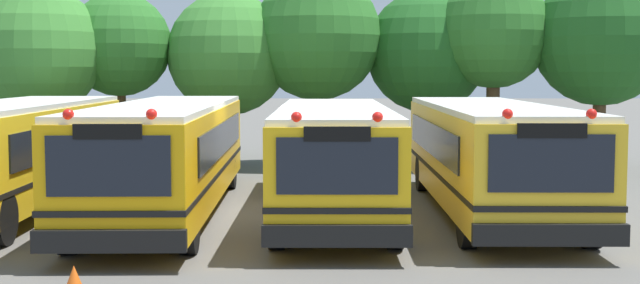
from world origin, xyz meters
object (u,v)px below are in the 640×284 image
at_px(school_bus_1, 168,152).
at_px(tree_3, 225,53).
at_px(tree_2, 119,45).
at_px(tree_4, 314,35).
at_px(school_bus_3, 489,153).
at_px(tree_5, 431,50).
at_px(tree_7, 600,39).
at_px(school_bus_0, 12,151).
at_px(tree_1, 35,50).
at_px(tree_6, 494,33).
at_px(school_bus_2, 333,154).

xyz_separation_m(school_bus_1, tree_3, (0.17, 9.60, 2.41)).
height_order(tree_2, tree_4, tree_4).
bearing_deg(school_bus_3, tree_5, -89.30).
relative_size(tree_4, tree_5, 1.09).
height_order(tree_3, tree_7, tree_7).
xyz_separation_m(tree_2, tree_5, (10.39, 0.83, -0.15)).
relative_size(school_bus_3, tree_4, 1.66).
xyz_separation_m(tree_5, tree_7, (5.15, -1.71, 0.31)).
xyz_separation_m(tree_3, tree_4, (3.00, -0.08, 0.59)).
height_order(school_bus_0, tree_1, tree_1).
bearing_deg(tree_6, tree_4, 173.60).
height_order(school_bus_3, tree_6, tree_6).
xyz_separation_m(tree_1, tree_6, (14.64, 0.89, 0.57)).
bearing_deg(school_bus_2, tree_4, -86.89).
distance_m(school_bus_1, tree_3, 9.90).
relative_size(tree_3, tree_7, 0.91).
xyz_separation_m(school_bus_2, tree_4, (-0.53, 9.54, 3.03)).
height_order(school_bus_1, tree_5, tree_5).
distance_m(school_bus_3, tree_2, 14.13).
height_order(tree_2, tree_3, tree_3).
xyz_separation_m(tree_5, tree_6, (1.88, -1.14, 0.54)).
distance_m(tree_2, tree_4, 6.45).
height_order(school_bus_0, tree_6, tree_6).
height_order(school_bus_2, school_bus_3, school_bus_3).
relative_size(tree_2, tree_3, 0.99).
distance_m(school_bus_2, tree_1, 12.54).
distance_m(school_bus_2, tree_4, 10.02).
bearing_deg(tree_7, tree_5, 161.61).
bearing_deg(school_bus_0, tree_1, -76.22).
height_order(tree_1, tree_6, tree_6).
bearing_deg(tree_2, tree_1, -153.02).
xyz_separation_m(tree_1, tree_2, (2.37, 1.20, 0.18)).
relative_size(tree_4, tree_6, 1.03).
relative_size(tree_3, tree_4, 0.89).
bearing_deg(school_bus_2, tree_5, -108.94).
relative_size(school_bus_3, tree_3, 1.85).
bearing_deg(tree_2, school_bus_0, -91.89).
bearing_deg(school_bus_1, tree_5, -126.86).
relative_size(school_bus_3, tree_6, 1.71).
distance_m(school_bus_3, tree_4, 10.70).
xyz_separation_m(school_bus_3, tree_2, (-10.47, 9.10, 2.68)).
relative_size(school_bus_2, tree_6, 1.71).
bearing_deg(tree_3, tree_1, -164.35).
relative_size(school_bus_2, tree_2, 1.87).
bearing_deg(tree_1, tree_6, 3.49).
distance_m(tree_3, tree_6, 8.89).
distance_m(school_bus_0, tree_7, 18.02).
bearing_deg(tree_4, tree_2, -176.95).
relative_size(school_bus_0, tree_7, 1.69).
bearing_deg(school_bus_2, tree_3, -69.90).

